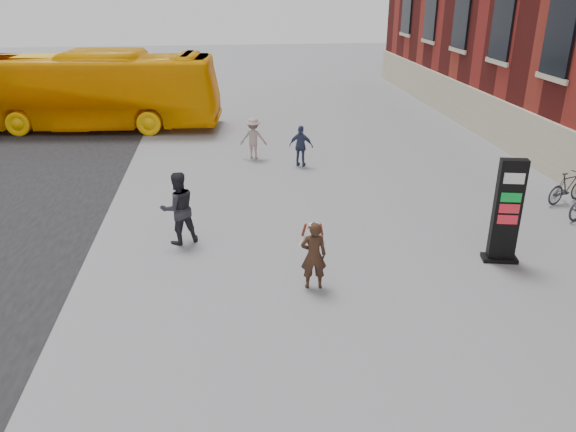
{
  "coord_description": "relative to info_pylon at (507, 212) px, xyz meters",
  "views": [
    {
      "loc": [
        -1.54,
        -9.93,
        6.22
      ],
      "look_at": [
        -0.19,
        1.64,
        1.29
      ],
      "focal_mm": 35.0,
      "sensor_mm": 36.0,
      "label": 1
    }
  ],
  "objects": [
    {
      "name": "bike_7",
      "position": [
        3.72,
        3.37,
        -0.77
      ],
      "size": [
        1.67,
        1.0,
        0.97
      ],
      "primitive_type": "imported",
      "rotation": [
        0.0,
        0.0,
        1.93
      ],
      "color": "#2B2C32",
      "rests_on": "ground"
    },
    {
      "name": "pedestrian_a",
      "position": [
        -7.64,
        1.91,
        -0.32
      ],
      "size": [
        1.11,
        1.0,
        1.88
      ],
      "primitive_type": "imported",
      "rotation": [
        0.0,
        0.0,
        3.53
      ],
      "color": "#26252C",
      "rests_on": "ground"
    },
    {
      "name": "info_pylon",
      "position": [
        0.0,
        0.0,
        0.0
      ],
      "size": [
        0.87,
        0.56,
        2.52
      ],
      "rotation": [
        0.0,
        0.0,
        -0.21
      ],
      "color": "black",
      "rests_on": "ground"
    },
    {
      "name": "woman",
      "position": [
        -4.63,
        -0.72,
        -0.47
      ],
      "size": [
        0.59,
        0.54,
        1.55
      ],
      "rotation": [
        0.0,
        0.0,
        3.1
      ],
      "color": "#362316",
      "rests_on": "ground"
    },
    {
      "name": "pedestrian_c",
      "position": [
        -3.71,
        7.85,
        -0.53
      ],
      "size": [
        0.93,
        0.64,
        1.47
      ],
      "primitive_type": "imported",
      "rotation": [
        0.0,
        0.0,
        2.78
      ],
      "color": "#333C5D",
      "rests_on": "ground"
    },
    {
      "name": "bus",
      "position": [
        -12.66,
        14.43,
        0.43
      ],
      "size": [
        12.39,
        4.04,
        3.39
      ],
      "primitive_type": "imported",
      "rotation": [
        0.0,
        0.0,
        1.47
      ],
      "color": "#FFAF02",
      "rests_on": "road"
    },
    {
      "name": "pedestrian_b",
      "position": [
        -5.34,
        9.0,
        -0.49
      ],
      "size": [
        1.07,
        0.72,
        1.53
      ],
      "primitive_type": "imported",
      "rotation": [
        0.0,
        0.0,
        2.98
      ],
      "color": "gray",
      "rests_on": "ground"
    },
    {
      "name": "ground",
      "position": [
        -4.88,
        -1.37,
        -1.26
      ],
      "size": [
        100.0,
        100.0,
        0.0
      ],
      "primitive_type": "plane",
      "color": "#9E9EA3"
    }
  ]
}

